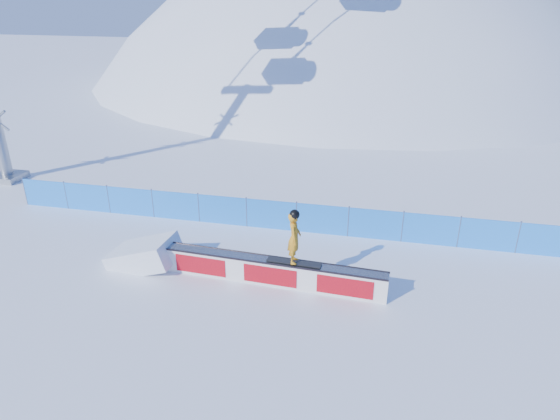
# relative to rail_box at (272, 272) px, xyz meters

# --- Properties ---
(ground) EXTENTS (160.00, 160.00, 0.00)m
(ground) POSITION_rel_rail_box_xyz_m (-0.96, -0.63, -0.43)
(ground) COLOR white
(ground) RESTS_ON ground
(snow_hill) EXTENTS (64.00, 64.00, 64.00)m
(snow_hill) POSITION_rel_rail_box_xyz_m (-0.96, 41.37, -18.43)
(snow_hill) COLOR white
(snow_hill) RESTS_ON ground
(safety_fence) EXTENTS (22.05, 0.05, 1.30)m
(safety_fence) POSITION_rel_rail_box_xyz_m (-0.96, 3.87, 0.17)
(safety_fence) COLOR #1F81F3
(safety_fence) RESTS_ON ground
(rail_box) EXTENTS (7.31, 0.90, 0.87)m
(rail_box) POSITION_rel_rail_box_xyz_m (0.00, 0.00, 0.00)
(rail_box) COLOR white
(rail_box) RESTS_ON ground
(snow_ramp) EXTENTS (2.46, 1.61, 1.48)m
(snow_ramp) POSITION_rel_rail_box_xyz_m (-4.55, 0.24, -0.43)
(snow_ramp) COLOR white
(snow_ramp) RESTS_ON ground
(snowboarder) EXTENTS (1.74, 0.65, 1.80)m
(snowboarder) POSITION_rel_rail_box_xyz_m (0.71, -0.04, 1.33)
(snowboarder) COLOR black
(snowboarder) RESTS_ON rail_box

